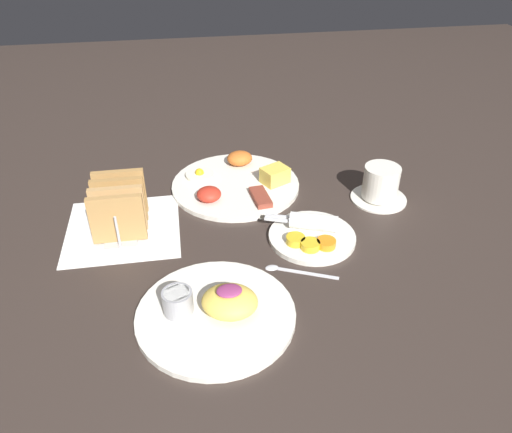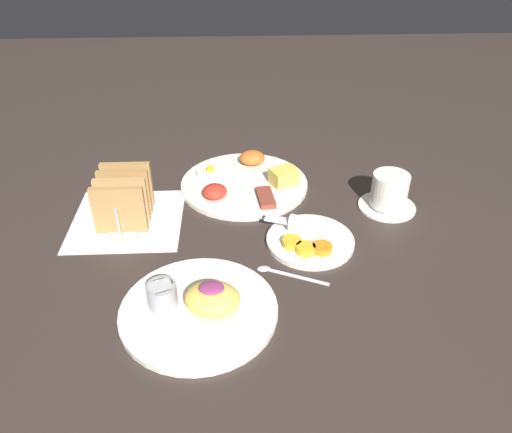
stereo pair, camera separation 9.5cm
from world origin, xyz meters
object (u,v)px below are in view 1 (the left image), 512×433
at_px(plate_condiments, 312,234).
at_px(plate_foreground, 216,310).
at_px(coffee_cup, 381,185).
at_px(toast_rack, 119,207).
at_px(plate_breakfast, 237,182).

distance_m(plate_condiments, plate_foreground, 0.27).
distance_m(plate_foreground, coffee_cup, 0.48).
bearing_deg(plate_foreground, toast_rack, 120.69).
height_order(plate_breakfast, toast_rack, toast_rack).
height_order(toast_rack, coffee_cup, toast_rack).
height_order(plate_foreground, toast_rack, toast_rack).
bearing_deg(plate_foreground, coffee_cup, 37.44).
bearing_deg(coffee_cup, toast_rack, -177.45).
xyz_separation_m(plate_breakfast, plate_condiments, (0.12, -0.22, 0.00)).
xyz_separation_m(plate_condiments, plate_foreground, (-0.20, -0.18, 0.00)).
bearing_deg(coffee_cup, plate_breakfast, 160.73).
xyz_separation_m(plate_foreground, coffee_cup, (0.38, 0.29, 0.02)).
bearing_deg(plate_condiments, plate_breakfast, 118.00).
relative_size(plate_foreground, coffee_cup, 2.12).
bearing_deg(plate_breakfast, toast_rack, -152.40).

